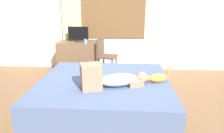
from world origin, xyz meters
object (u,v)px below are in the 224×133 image
(cat, at_px, (157,78))
(desk, at_px, (78,57))
(tv_monitor, at_px, (78,34))
(bed, at_px, (105,96))
(person_lying, at_px, (112,79))
(cup, at_px, (85,41))
(chair_by_desk, at_px, (105,54))

(cat, height_order, desk, desk)
(desk, height_order, tv_monitor, tv_monitor)
(cat, relative_size, desk, 0.39)
(bed, relative_size, cat, 5.62)
(person_lying, bearing_deg, cup, 110.56)
(person_lying, relative_size, cup, 9.65)
(cat, relative_size, tv_monitor, 0.73)
(chair_by_desk, bearing_deg, cup, 175.96)
(tv_monitor, bearing_deg, bed, -67.05)
(person_lying, bearing_deg, chair_by_desk, 98.62)
(cat, bearing_deg, chair_by_desk, 118.48)
(desk, distance_m, tv_monitor, 0.55)
(tv_monitor, distance_m, chair_by_desk, 0.80)
(bed, xyz_separation_m, person_lying, (0.12, -0.24, 0.38))
(person_lying, xyz_separation_m, cat, (0.63, 0.19, -0.05))
(bed, height_order, cup, cup)
(cat, xyz_separation_m, tv_monitor, (-1.56, 1.93, 0.34))
(desk, relative_size, chair_by_desk, 1.05)
(tv_monitor, xyz_separation_m, cup, (0.20, -0.21, -0.13))
(tv_monitor, xyz_separation_m, chair_by_desk, (0.64, -0.24, -0.41))
(desk, distance_m, cup, 0.52)
(tv_monitor, distance_m, cup, 0.32)
(cup, relative_size, chair_by_desk, 0.11)
(person_lying, bearing_deg, tv_monitor, 113.51)
(desk, bearing_deg, cup, -42.22)
(cup, bearing_deg, bed, -70.52)
(desk, bearing_deg, chair_by_desk, -19.67)
(person_lying, xyz_separation_m, tv_monitor, (-0.92, 2.12, 0.29))
(desk, height_order, chair_by_desk, chair_by_desk)
(person_lying, height_order, cup, person_lying)
(cat, distance_m, tv_monitor, 2.50)
(chair_by_desk, bearing_deg, desk, 160.33)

